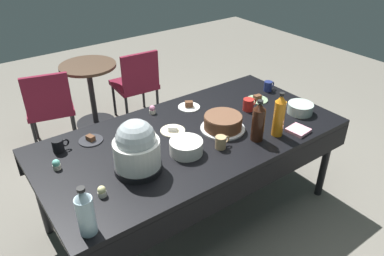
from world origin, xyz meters
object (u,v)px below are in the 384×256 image
dessert_plate_sage (257,99)px  maroon_chair_left (49,105)px  cupcake_lemon (56,165)px  coffee_mug_tan (221,142)px  dessert_plate_white (189,106)px  potluck_table (192,141)px  soda_bottle_cola (258,122)px  coffee_mug_navy (268,86)px  cupcake_cocoa (152,110)px  maroon_chair_right (136,81)px  coffee_mug_black (58,145)px  round_cafe_table (90,84)px  dessert_plate_cream (173,130)px  frosted_layer_cake (223,123)px  dessert_plate_cobalt (141,136)px  soda_bottle_water (85,212)px  slow_cooker (137,148)px  soda_bottle_orange_juice (279,116)px  glass_salad_bowl (300,108)px  coffee_mug_red (249,104)px  cupcake_mint (102,191)px  ceramic_snack_bowl (186,147)px  dessert_plate_charcoal (91,140)px

dessert_plate_sage → maroon_chair_left: (-1.33, 1.48, -0.27)m
cupcake_lemon → coffee_mug_tan: (0.98, -0.42, 0.01)m
dessert_plate_white → dessert_plate_sage: (0.55, -0.23, -0.00)m
potluck_table → cupcake_lemon: bearing=170.0°
soda_bottle_cola → coffee_mug_navy: 0.84m
cupcake_cocoa → maroon_chair_right: maroon_chair_right is taller
coffee_mug_black → round_cafe_table: (0.80, 1.47, -0.30)m
dessert_plate_cream → dessert_plate_sage: size_ratio=1.02×
potluck_table → frosted_layer_cake: 0.26m
round_cafe_table → dessert_plate_cobalt: bearing=-99.3°
dessert_plate_cobalt → dessert_plate_cream: size_ratio=0.90×
soda_bottle_water → cupcake_cocoa: bearing=44.6°
dessert_plate_white → round_cafe_table: 1.52m
maroon_chair_left → round_cafe_table: bearing=23.3°
slow_cooker → dessert_plate_white: (0.74, 0.49, -0.15)m
slow_cooker → soda_bottle_orange_juice: size_ratio=1.06×
dessert_plate_white → cupcake_lemon: bearing=-170.9°
dessert_plate_cobalt → coffee_mug_black: (-0.53, 0.17, 0.04)m
glass_salad_bowl → coffee_mug_black: (-1.73, 0.59, 0.00)m
dessert_plate_white → cupcake_lemon: 1.16m
coffee_mug_red → maroon_chair_right: bearing=96.9°
cupcake_mint → soda_bottle_cola: (1.13, -0.09, 0.11)m
cupcake_lemon → maroon_chair_left: (0.36, 1.43, -0.29)m
ceramic_snack_bowl → round_cafe_table: bearing=86.5°
ceramic_snack_bowl → cupcake_lemon: 0.82m
potluck_table → dessert_plate_white: 0.42m
glass_salad_bowl → maroon_chair_left: 2.36m
dessert_plate_cream → coffee_mug_red: bearing=-6.9°
round_cafe_table → soda_bottle_orange_juice: bearing=-76.1°
dessert_plate_cobalt → coffee_mug_tan: size_ratio=1.44×
ceramic_snack_bowl → soda_bottle_water: 0.85m
dessert_plate_white → dessert_plate_charcoal: dessert_plate_white is taller
slow_cooker → soda_bottle_cola: size_ratio=1.15×
soda_bottle_water → maroon_chair_left: bearing=78.9°
cupcake_cocoa → soda_bottle_cola: 0.86m
cupcake_mint → soda_bottle_cola: 1.14m
dessert_plate_sage → maroon_chair_left: bearing=132.0°
frosted_layer_cake → coffee_mug_black: frosted_layer_cake is taller
soda_bottle_cola → glass_salad_bowl: bearing=8.3°
maroon_chair_right → round_cafe_table: maroon_chair_right is taller
dessert_plate_white → coffee_mug_tan: bearing=-105.4°
cupcake_lemon → maroon_chair_right: bearing=47.3°
coffee_mug_tan → slow_cooker: bearing=169.2°
coffee_mug_black → coffee_mug_tan: (0.90, -0.61, -0.00)m
coffee_mug_tan → cupcake_lemon: bearing=156.8°
frosted_layer_cake → coffee_mug_black: 1.15m
dessert_plate_charcoal → cupcake_lemon: cupcake_lemon is taller
cupcake_lemon → cupcake_mint: size_ratio=1.00×
potluck_table → dessert_plate_white: size_ratio=12.24×
dessert_plate_charcoal → cupcake_lemon: 0.35m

